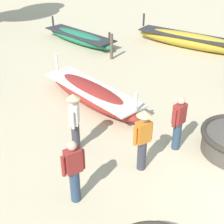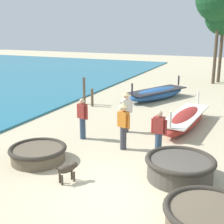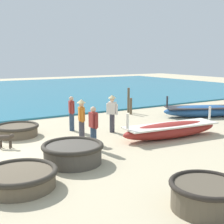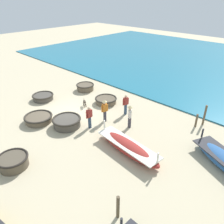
{
  "view_description": "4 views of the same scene",
  "coord_description": "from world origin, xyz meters",
  "px_view_note": "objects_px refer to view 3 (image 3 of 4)",
  "views": [
    {
      "loc": [
        -5.8,
        -0.84,
        5.16
      ],
      "look_at": [
        -0.59,
        4.12,
        0.93
      ],
      "focal_mm": 50.0,
      "sensor_mm": 36.0,
      "label": 1
    },
    {
      "loc": [
        2.75,
        -6.7,
        4.12
      ],
      "look_at": [
        -2.04,
        4.28,
        0.85
      ],
      "focal_mm": 50.0,
      "sensor_mm": 36.0,
      "label": 2
    },
    {
      "loc": [
        10.0,
        -2.5,
        3.3
      ],
      "look_at": [
        -1.06,
        4.25,
        1.01
      ],
      "focal_mm": 50.0,
      "sensor_mm": 36.0,
      "label": 3
    },
    {
      "loc": [
        8.39,
        12.36,
        8.11
      ],
      "look_at": [
        -0.74,
        3.67,
        1.17
      ],
      "focal_mm": 35.0,
      "sensor_mm": 36.0,
      "label": 4
    }
  ],
  "objects_px": {
    "fisherman_standing_right": "(82,117)",
    "fisherman_hauling": "(112,111)",
    "coracle_beside_post": "(17,130)",
    "long_boat_blue_hull": "(171,130)",
    "dog": "(6,138)",
    "long_boat_green_hull": "(203,111)",
    "coracle_nearest": "(19,178)",
    "mooring_post_mid_beach": "(128,100)",
    "mooring_post_shoreline": "(131,106)",
    "fisherman_crouching": "(93,127)",
    "coracle_front_left": "(73,152)",
    "fisherman_by_coracle": "(72,113)",
    "coracle_far_right": "(206,194)"
  },
  "relations": [
    {
      "from": "fisherman_hauling",
      "to": "fisherman_standing_right",
      "type": "bearing_deg",
      "value": -71.82
    },
    {
      "from": "fisherman_hauling",
      "to": "mooring_post_mid_beach",
      "type": "distance_m",
      "value": 5.16
    },
    {
      "from": "fisherman_standing_right",
      "to": "mooring_post_mid_beach",
      "type": "relative_size",
      "value": 1.12
    },
    {
      "from": "dog",
      "to": "fisherman_standing_right",
      "type": "bearing_deg",
      "value": 79.83
    },
    {
      "from": "coracle_front_left",
      "to": "long_boat_blue_hull",
      "type": "distance_m",
      "value": 4.85
    },
    {
      "from": "fisherman_crouching",
      "to": "coracle_beside_post",
      "type": "bearing_deg",
      "value": -151.42
    },
    {
      "from": "long_boat_green_hull",
      "to": "mooring_post_shoreline",
      "type": "height_order",
      "value": "long_boat_green_hull"
    },
    {
      "from": "long_boat_blue_hull",
      "to": "mooring_post_mid_beach",
      "type": "bearing_deg",
      "value": 162.24
    },
    {
      "from": "long_boat_green_hull",
      "to": "mooring_post_mid_beach",
      "type": "xyz_separation_m",
      "value": [
        -3.33,
        -2.75,
        0.4
      ]
    },
    {
      "from": "long_boat_blue_hull",
      "to": "dog",
      "type": "distance_m",
      "value": 6.51
    },
    {
      "from": "long_boat_green_hull",
      "to": "fisherman_by_coracle",
      "type": "xyz_separation_m",
      "value": [
        -0.75,
        -7.63,
        0.49
      ]
    },
    {
      "from": "coracle_far_right",
      "to": "long_boat_green_hull",
      "type": "height_order",
      "value": "long_boat_green_hull"
    },
    {
      "from": "long_boat_green_hull",
      "to": "fisherman_standing_right",
      "type": "height_order",
      "value": "fisherman_standing_right"
    },
    {
      "from": "coracle_beside_post",
      "to": "long_boat_green_hull",
      "type": "distance_m",
      "value": 10.07
    },
    {
      "from": "coracle_far_right",
      "to": "fisherman_crouching",
      "type": "xyz_separation_m",
      "value": [
        -5.28,
        0.05,
        0.49
      ]
    },
    {
      "from": "fisherman_by_coracle",
      "to": "mooring_post_shoreline",
      "type": "height_order",
      "value": "fisherman_by_coracle"
    },
    {
      "from": "fisherman_crouching",
      "to": "mooring_post_mid_beach",
      "type": "xyz_separation_m",
      "value": [
        -5.67,
        5.41,
        -0.09
      ]
    },
    {
      "from": "coracle_front_left",
      "to": "long_boat_green_hull",
      "type": "relative_size",
      "value": 0.43
    },
    {
      "from": "coracle_nearest",
      "to": "fisherman_crouching",
      "type": "xyz_separation_m",
      "value": [
        -2.0,
        3.21,
        0.57
      ]
    },
    {
      "from": "long_boat_green_hull",
      "to": "dog",
      "type": "height_order",
      "value": "long_boat_green_hull"
    },
    {
      "from": "long_boat_blue_hull",
      "to": "dog",
      "type": "relative_size",
      "value": 7.54
    },
    {
      "from": "fisherman_standing_right",
      "to": "fisherman_hauling",
      "type": "bearing_deg",
      "value": 108.18
    },
    {
      "from": "coracle_nearest",
      "to": "long_boat_green_hull",
      "type": "height_order",
      "value": "long_boat_green_hull"
    },
    {
      "from": "dog",
      "to": "mooring_post_shoreline",
      "type": "relative_size",
      "value": 0.63
    },
    {
      "from": "fisherman_standing_right",
      "to": "fisherman_crouching",
      "type": "xyz_separation_m",
      "value": [
        1.29,
        -0.16,
        -0.12
      ]
    },
    {
      "from": "long_boat_green_hull",
      "to": "fisherman_hauling",
      "type": "distance_m",
      "value": 6.28
    },
    {
      "from": "coracle_nearest",
      "to": "dog",
      "type": "xyz_separation_m",
      "value": [
        -3.79,
        0.55,
        0.1
      ]
    },
    {
      "from": "fisherman_by_coracle",
      "to": "mooring_post_mid_beach",
      "type": "relative_size",
      "value": 1.06
    },
    {
      "from": "long_boat_blue_hull",
      "to": "fisherman_by_coracle",
      "type": "xyz_separation_m",
      "value": [
        -3.3,
        -3.0,
        0.5
      ]
    },
    {
      "from": "fisherman_by_coracle",
      "to": "fisherman_hauling",
      "type": "distance_m",
      "value": 1.86
    },
    {
      "from": "coracle_nearest",
      "to": "fisherman_standing_right",
      "type": "height_order",
      "value": "fisherman_standing_right"
    },
    {
      "from": "mooring_post_mid_beach",
      "to": "coracle_beside_post",
      "type": "bearing_deg",
      "value": -72.6
    },
    {
      "from": "fisherman_crouching",
      "to": "fisherman_hauling",
      "type": "bearing_deg",
      "value": 134.09
    },
    {
      "from": "coracle_front_left",
      "to": "long_boat_green_hull",
      "type": "distance_m",
      "value": 9.99
    },
    {
      "from": "fisherman_crouching",
      "to": "coracle_far_right",
      "type": "bearing_deg",
      "value": -0.52
    },
    {
      "from": "coracle_beside_post",
      "to": "fisherman_hauling",
      "type": "xyz_separation_m",
      "value": [
        1.53,
        3.78,
        0.69
      ]
    },
    {
      "from": "coracle_front_left",
      "to": "fisherman_by_coracle",
      "type": "relative_size",
      "value": 1.25
    },
    {
      "from": "coracle_front_left",
      "to": "fisherman_crouching",
      "type": "xyz_separation_m",
      "value": [
        -0.97,
        1.26,
        0.49
      ]
    },
    {
      "from": "dog",
      "to": "mooring_post_mid_beach",
      "type": "bearing_deg",
      "value": 115.67
    },
    {
      "from": "coracle_nearest",
      "to": "coracle_beside_post",
      "type": "bearing_deg",
      "value": 165.82
    },
    {
      "from": "coracle_nearest",
      "to": "coracle_beside_post",
      "type": "distance_m",
      "value": 5.57
    },
    {
      "from": "coracle_nearest",
      "to": "fisherman_standing_right",
      "type": "xyz_separation_m",
      "value": [
        -3.29,
        3.37,
        0.69
      ]
    },
    {
      "from": "coracle_front_left",
      "to": "fisherman_crouching",
      "type": "distance_m",
      "value": 1.66
    },
    {
      "from": "fisherman_hauling",
      "to": "fisherman_crouching",
      "type": "height_order",
      "value": "fisherman_hauling"
    },
    {
      "from": "fisherman_hauling",
      "to": "coracle_far_right",
      "type": "bearing_deg",
      "value": -15.46
    },
    {
      "from": "coracle_nearest",
      "to": "coracle_beside_post",
      "type": "relative_size",
      "value": 1.08
    },
    {
      "from": "coracle_beside_post",
      "to": "long_boat_blue_hull",
      "type": "distance_m",
      "value": 6.48
    },
    {
      "from": "fisherman_hauling",
      "to": "mooring_post_shoreline",
      "type": "relative_size",
      "value": 1.73
    },
    {
      "from": "coracle_nearest",
      "to": "fisherman_hauling",
      "type": "height_order",
      "value": "fisherman_hauling"
    },
    {
      "from": "coracle_nearest",
      "to": "mooring_post_shoreline",
      "type": "height_order",
      "value": "mooring_post_shoreline"
    }
  ]
}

